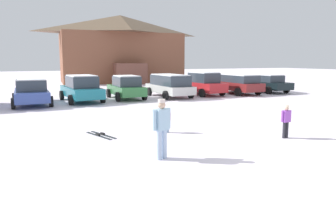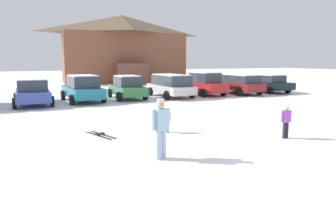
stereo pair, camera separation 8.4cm
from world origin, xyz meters
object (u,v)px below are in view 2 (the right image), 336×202
at_px(pair_of_skis, 101,135).
at_px(skier_child_in_pink_snowsuit, 167,119).
at_px(parked_red_sedan, 204,84).
at_px(parked_black_sedan, 267,83).
at_px(ski_lodge, 122,48).
at_px(parked_silver_wagon, 171,85).
at_px(parked_blue_hatchback, 33,92).
at_px(skier_child_in_purple_jacket, 286,120).
at_px(parked_maroon_van, 238,83).
at_px(parked_green_coupe, 127,87).
at_px(parked_teal_hatchback, 82,88).
at_px(skier_adult_in_blue_parka, 161,125).

bearing_deg(pair_of_skis, skier_child_in_pink_snowsuit, -13.43).
xyz_separation_m(parked_red_sedan, parked_black_sedan, (6.13, -0.31, -0.11)).
relative_size(ski_lodge, parked_silver_wagon, 3.25).
relative_size(parked_blue_hatchback, skier_child_in_purple_jacket, 3.97).
distance_m(parked_maroon_van, skier_child_in_pink_snowsuit, 14.57).
bearing_deg(parked_green_coupe, parked_red_sedan, -0.68).
height_order(ski_lodge, parked_maroon_van, ski_lodge).
xyz_separation_m(parked_red_sedan, parked_maroon_van, (3.02, -0.43, -0.03)).
bearing_deg(parked_red_sedan, parked_teal_hatchback, -179.86).
height_order(parked_teal_hatchback, parked_black_sedan, parked_teal_hatchback).
height_order(ski_lodge, parked_blue_hatchback, ski_lodge).
bearing_deg(parked_teal_hatchback, pair_of_skis, -94.48).
distance_m(ski_lodge, skier_adult_in_blue_parka, 31.29).
bearing_deg(parked_teal_hatchback, parked_silver_wagon, -1.62).
distance_m(parked_blue_hatchback, skier_child_in_purple_jacket, 14.78).
relative_size(parked_black_sedan, skier_child_in_pink_snowsuit, 5.30).
distance_m(ski_lodge, pair_of_skis, 28.51).
bearing_deg(parked_black_sedan, parked_silver_wagon, 179.31).
distance_m(parked_maroon_van, skier_child_in_purple_jacket, 14.29).
bearing_deg(skier_child_in_pink_snowsuit, parked_teal_hatchback, 98.96).
bearing_deg(parked_silver_wagon, ski_lodge, 86.17).
relative_size(skier_adult_in_blue_parka, pair_of_skis, 1.08).
bearing_deg(parked_teal_hatchback, parked_maroon_van, -1.90).
xyz_separation_m(ski_lodge, parked_silver_wagon, (-1.17, -17.42, -3.32)).
xyz_separation_m(parked_green_coupe, parked_maroon_van, (9.25, -0.50, 0.04)).
distance_m(parked_teal_hatchback, skier_adult_in_blue_parka, 13.01).
xyz_separation_m(parked_teal_hatchback, parked_silver_wagon, (6.35, -0.18, 0.04)).
relative_size(parked_red_sedan, parked_maroon_van, 0.96).
relative_size(skier_child_in_pink_snowsuit, skier_adult_in_blue_parka, 0.53).
bearing_deg(parked_blue_hatchback, skier_adult_in_blue_parka, -75.52).
distance_m(parked_green_coupe, skier_child_in_pink_snowsuit, 10.49).
xyz_separation_m(parked_black_sedan, pair_of_skis, (-16.20, -9.43, -0.76)).
xyz_separation_m(parked_green_coupe, skier_adult_in_blue_parka, (-2.84, -13.11, 0.11)).
distance_m(parked_green_coupe, skier_adult_in_blue_parka, 13.41).
bearing_deg(parked_green_coupe, parked_maroon_van, -3.12).
xyz_separation_m(skier_child_in_purple_jacket, pair_of_skis, (-5.84, 3.01, -0.64)).
relative_size(parked_blue_hatchback, parked_black_sedan, 0.98).
bearing_deg(parked_green_coupe, pair_of_skis, -111.39).
height_order(parked_silver_wagon, skier_adult_in_blue_parka, parked_silver_wagon).
bearing_deg(parked_green_coupe, skier_child_in_purple_jacket, -81.16).
bearing_deg(pair_of_skis, skier_adult_in_blue_parka, -73.14).
bearing_deg(skier_child_in_purple_jacket, parked_black_sedan, 50.19).
distance_m(parked_silver_wagon, parked_red_sedan, 2.97).
bearing_deg(parked_blue_hatchback, parked_teal_hatchback, 6.91).
bearing_deg(parked_maroon_van, skier_child_in_pink_snowsuit, -137.32).
height_order(parked_silver_wagon, parked_red_sedan, parked_red_sedan).
relative_size(parked_black_sedan, skier_adult_in_blue_parka, 2.84).
height_order(parked_maroon_van, skier_adult_in_blue_parka, skier_adult_in_blue_parka).
distance_m(parked_maroon_van, parked_black_sedan, 3.11).
height_order(ski_lodge, skier_child_in_purple_jacket, ski_lodge).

